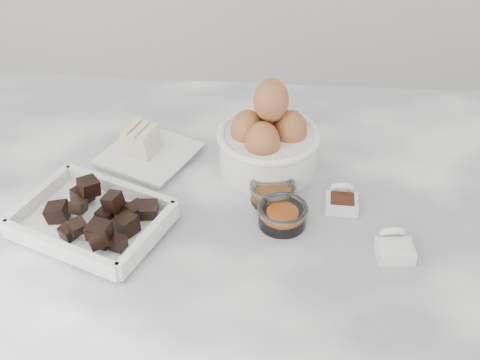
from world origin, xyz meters
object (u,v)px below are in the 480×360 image
Objects in this scene: chocolate_dish at (91,216)px; vanilla_spoon at (342,200)px; sugar_ramekin at (284,139)px; salt_spoon at (394,246)px; honey_bowl at (273,192)px; egg_bowl at (268,140)px; butter_plate at (147,150)px; zest_bowl at (283,214)px.

chocolate_dish is 4.19× the size of vanilla_spoon.
sugar_ramekin reaches higher than salt_spoon.
honey_bowl is 0.11m from vanilla_spoon.
chocolate_dish is at bearing -145.16° from egg_bowl.
honey_bowl is 0.21m from salt_spoon.
chocolate_dish is at bearing -105.37° from butter_plate.
sugar_ramekin is (0.23, 0.04, 0.01)m from butter_plate.
egg_bowl reaches higher than butter_plate.
butter_plate reaches higher than zest_bowl.
egg_bowl is 0.15m from zest_bowl.
butter_plate is 0.44m from salt_spoon.
chocolate_dish is 0.28m from zest_bowl.
butter_plate reaches higher than vanilla_spoon.
sugar_ramekin reaches higher than honey_bowl.
sugar_ramekin is 0.13m from honey_bowl.
egg_bowl reaches higher than sugar_ramekin.
honey_bowl is at bearing 107.35° from zest_bowl.
chocolate_dish reaches higher than vanilla_spoon.
chocolate_dish is 0.44m from salt_spoon.
salt_spoon is at bearing -55.37° from sugar_ramekin.
honey_bowl is 0.06m from zest_bowl.
chocolate_dish is 3.37× the size of zest_bowl.
sugar_ramekin is 0.17m from vanilla_spoon.
butter_plate is 2.71× the size of salt_spoon.
zest_bowl is at bearing 6.65° from chocolate_dish.
salt_spoon is (0.44, -0.02, -0.01)m from chocolate_dish.
chocolate_dish is 1.51× the size of egg_bowl.
sugar_ramekin is (0.28, 0.22, 0.00)m from chocolate_dish.
butter_plate is (0.05, 0.18, -0.00)m from chocolate_dish.
egg_bowl is 2.53× the size of salt_spoon.
zest_bowl is (0.02, -0.05, 0.00)m from honey_bowl.
chocolate_dish reaches higher than honey_bowl.
chocolate_dish is at bearing -161.87° from honey_bowl.
vanilla_spoon is 0.91× the size of salt_spoon.
egg_bowl reaches higher than chocolate_dish.
sugar_ramekin reaches higher than zest_bowl.
vanilla_spoon is at bearing -38.95° from egg_bowl.
salt_spoon is (0.19, -0.20, -0.04)m from egg_bowl.
egg_bowl is at bearing 101.10° from zest_bowl.
honey_bowl is at bearing 18.13° from chocolate_dish.
sugar_ramekin is at bearing 90.95° from zest_bowl.
butter_plate is 0.27m from zest_bowl.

